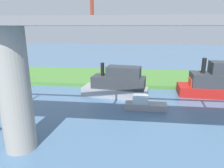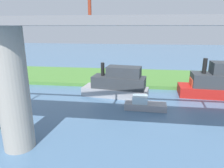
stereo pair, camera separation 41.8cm
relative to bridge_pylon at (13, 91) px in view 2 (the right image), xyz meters
name	(u,v)px [view 2 (the right image)]	position (x,y,z in m)	size (l,w,h in m)	color
ground_plane	(105,87)	(-3.87, -16.18, -4.40)	(160.00, 160.00, 0.00)	#4C7093
grassy_bank	(111,76)	(-3.87, -22.18, -4.15)	(80.00, 12.00, 0.50)	#4C8438
bridge_pylon	(13,91)	(0.00, 0.00, 0.00)	(2.20, 2.20, 8.81)	#9E998E
bridge_span	(3,18)	(0.00, -0.02, 4.90)	(72.85, 4.30, 3.25)	slate
person_on_bank	(100,78)	(-2.87, -17.04, -3.20)	(0.48, 0.48, 1.39)	#2D334C
mooring_post	(104,79)	(-3.45, -17.45, -3.36)	(0.20, 0.20, 1.09)	brown
skiff_small	(117,84)	(-6.04, -12.62, -2.81)	(8.74, 3.95, 4.31)	#99999E
motorboat_red	(222,83)	(-19.26, -14.05, -2.57)	(9.84, 3.78, 4.94)	red
houseboat_blue	(144,104)	(-9.41, -8.60, -3.87)	(4.56, 1.78, 1.50)	#99999E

